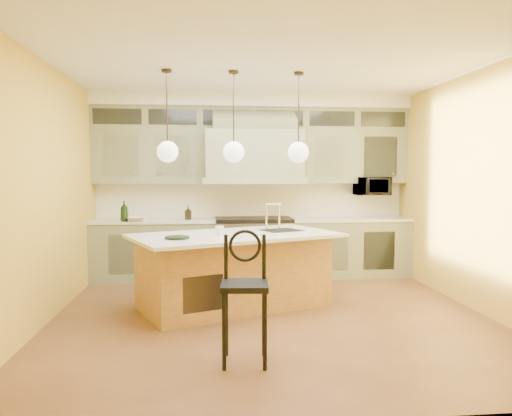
{
  "coord_description": "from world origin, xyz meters",
  "views": [
    {
      "loc": [
        -0.72,
        -5.67,
        1.66
      ],
      "look_at": [
        -0.1,
        0.7,
        1.22
      ],
      "focal_mm": 35.0,
      "sensor_mm": 36.0,
      "label": 1
    }
  ],
  "objects": [
    {
      "name": "floor",
      "position": [
        0.0,
        0.0,
        0.0
      ],
      "size": [
        5.0,
        5.0,
        0.0
      ],
      "primitive_type": "plane",
      "color": "brown",
      "rests_on": "ground"
    },
    {
      "name": "ceiling",
      "position": [
        0.0,
        0.0,
        2.9
      ],
      "size": [
        5.0,
        5.0,
        0.0
      ],
      "primitive_type": "plane",
      "rotation": [
        3.14,
        0.0,
        0.0
      ],
      "color": "white",
      "rests_on": "wall_back"
    },
    {
      "name": "wall_back",
      "position": [
        0.0,
        2.5,
        1.45
      ],
      "size": [
        5.0,
        0.0,
        5.0
      ],
      "primitive_type": "plane",
      "rotation": [
        1.57,
        0.0,
        0.0
      ],
      "color": "gold",
      "rests_on": "ground"
    },
    {
      "name": "wall_front",
      "position": [
        0.0,
        -2.5,
        1.45
      ],
      "size": [
        5.0,
        0.0,
        5.0
      ],
      "primitive_type": "plane",
      "rotation": [
        -1.57,
        0.0,
        0.0
      ],
      "color": "gold",
      "rests_on": "ground"
    },
    {
      "name": "wall_left",
      "position": [
        -2.5,
        0.0,
        1.45
      ],
      "size": [
        0.0,
        5.0,
        5.0
      ],
      "primitive_type": "plane",
      "rotation": [
        1.57,
        0.0,
        1.57
      ],
      "color": "gold",
      "rests_on": "ground"
    },
    {
      "name": "wall_right",
      "position": [
        2.5,
        0.0,
        1.45
      ],
      "size": [
        0.0,
        5.0,
        5.0
      ],
      "primitive_type": "plane",
      "rotation": [
        1.57,
        0.0,
        -1.57
      ],
      "color": "gold",
      "rests_on": "ground"
    },
    {
      "name": "back_cabinetry",
      "position": [
        0.0,
        2.23,
        1.43
      ],
      "size": [
        5.0,
        0.77,
        2.9
      ],
      "color": "gray",
      "rests_on": "floor"
    },
    {
      "name": "range",
      "position": [
        0.0,
        2.14,
        0.49
      ],
      "size": [
        1.2,
        0.74,
        0.96
      ],
      "color": "silver",
      "rests_on": "floor"
    },
    {
      "name": "kitchen_island",
      "position": [
        -0.39,
        0.45,
        0.47
      ],
      "size": [
        2.78,
        2.17,
        1.35
      ],
      "rotation": [
        0.0,
        0.0,
        0.4
      ],
      "color": "olive",
      "rests_on": "floor"
    },
    {
      "name": "counter_stool",
      "position": [
        -0.4,
        -1.37,
        0.66
      ],
      "size": [
        0.44,
        0.44,
        1.16
      ],
      "rotation": [
        0.0,
        0.0,
        -0.09
      ],
      "color": "black",
      "rests_on": "floor"
    },
    {
      "name": "microwave",
      "position": [
        1.95,
        2.25,
        1.45
      ],
      "size": [
        0.54,
        0.37,
        0.3
      ],
      "primitive_type": "imported",
      "color": "black",
      "rests_on": "back_cabinetry"
    },
    {
      "name": "oil_bottle_a",
      "position": [
        -1.97,
        1.92,
        1.1
      ],
      "size": [
        0.13,
        0.13,
        0.31
      ],
      "primitive_type": "imported",
      "rotation": [
        0.0,
        0.0,
        0.1
      ],
      "color": "black",
      "rests_on": "back_cabinetry"
    },
    {
      "name": "oil_bottle_b",
      "position": [
        -1.03,
        2.15,
        1.05
      ],
      "size": [
        0.1,
        0.1,
        0.21
      ],
      "primitive_type": "imported",
      "rotation": [
        0.0,
        0.0,
        -0.06
      ],
      "color": "black",
      "rests_on": "back_cabinetry"
    },
    {
      "name": "fruit_bowl",
      "position": [
        -1.79,
        1.92,
        0.97
      ],
      "size": [
        0.28,
        0.28,
        0.07
      ],
      "primitive_type": "imported",
      "rotation": [
        0.0,
        0.0,
        0.01
      ],
      "color": "white",
      "rests_on": "back_cabinetry"
    },
    {
      "name": "cup",
      "position": [
        -0.58,
        0.38,
        0.97
      ],
      "size": [
        0.12,
        0.12,
        0.1
      ],
      "primitive_type": "imported",
      "rotation": [
        0.0,
        0.0,
        -0.11
      ],
      "color": "white",
      "rests_on": "kitchen_island"
    },
    {
      "name": "pendant_left",
      "position": [
        -1.2,
        0.45,
        1.95
      ],
      "size": [
        0.26,
        0.26,
        1.11
      ],
      "color": "#2D2319",
      "rests_on": "ceiling"
    },
    {
      "name": "pendant_center",
      "position": [
        -0.4,
        0.45,
        1.95
      ],
      "size": [
        0.26,
        0.26,
        1.11
      ],
      "color": "#2D2319",
      "rests_on": "ceiling"
    },
    {
      "name": "pendant_right",
      "position": [
        0.4,
        0.45,
        1.95
      ],
      "size": [
        0.26,
        0.26,
        1.11
      ],
      "color": "#2D2319",
      "rests_on": "ceiling"
    }
  ]
}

